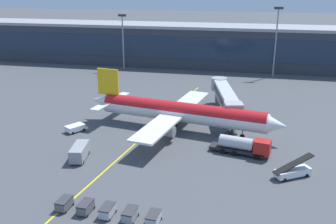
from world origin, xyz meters
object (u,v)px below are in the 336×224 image
at_px(main_airliner, 180,112).
at_px(belt_loader, 293,171).
at_px(fuel_tanker, 244,146).
at_px(baggage_cart_4, 153,218).
at_px(baggage_cart_3, 130,214).
at_px(baggage_cart_2, 107,211).
at_px(pushback_tug, 75,128).
at_px(lavatory_truck, 80,151).
at_px(baggage_cart_1, 86,207).
at_px(baggage_cart_0, 64,203).

xyz_separation_m(main_airliner, belt_loader, (21.22, -16.27, -3.01)).
bearing_deg(fuel_tanker, baggage_cart_4, -114.52).
bearing_deg(belt_loader, baggage_cart_3, -142.81).
xyz_separation_m(belt_loader, baggage_cart_2, (-24.98, -16.36, -0.21)).
height_order(belt_loader, baggage_cart_4, belt_loader).
relative_size(fuel_tanker, pushback_tug, 2.49).
bearing_deg(main_airliner, belt_loader, -37.47).
bearing_deg(belt_loader, fuel_tanker, 138.94).
distance_m(lavatory_truck, baggage_cart_3, 21.07).
relative_size(baggage_cart_2, baggage_cart_3, 1.00).
relative_size(pushback_tug, baggage_cart_3, 1.63).
xyz_separation_m(main_airliner, baggage_cart_1, (-6.96, -32.45, -3.21)).
bearing_deg(baggage_cart_3, belt_loader, 37.19).
xyz_separation_m(fuel_tanker, baggage_cart_0, (-23.52, -22.84, -0.96)).
xyz_separation_m(belt_loader, baggage_cart_0, (-31.37, -16.00, -0.21)).
xyz_separation_m(belt_loader, baggage_cart_3, (-21.78, -16.53, -0.21)).
bearing_deg(baggage_cart_0, baggage_cart_1, -3.15).
xyz_separation_m(pushback_tug, baggage_cart_1, (14.26, -26.82, -0.07)).
bearing_deg(belt_loader, baggage_cart_0, -152.97).
relative_size(lavatory_truck, baggage_cart_1, 2.23).
xyz_separation_m(main_airliner, pushback_tug, (-21.21, -5.63, -3.15)).
relative_size(baggage_cart_2, baggage_cart_4, 1.00).
xyz_separation_m(baggage_cart_3, baggage_cart_4, (3.20, -0.18, 0.00)).
relative_size(lavatory_truck, baggage_cart_3, 2.23).
xyz_separation_m(fuel_tanker, baggage_cart_2, (-17.13, -23.19, -0.96)).
height_order(baggage_cart_3, baggage_cart_4, same).
xyz_separation_m(main_airliner, baggage_cart_2, (-3.76, -32.62, -3.21)).
distance_m(fuel_tanker, belt_loader, 10.44).
height_order(lavatory_truck, baggage_cart_3, lavatory_truck).
bearing_deg(baggage_cart_4, pushback_tug, 131.09).
bearing_deg(pushback_tug, baggage_cart_0, -67.45).
relative_size(lavatory_truck, belt_loader, 0.94).
relative_size(main_airliner, baggage_cart_1, 15.64).
height_order(baggage_cart_0, baggage_cart_4, same).
bearing_deg(baggage_cart_0, baggage_cart_4, -3.15).
height_order(baggage_cart_1, baggage_cart_3, same).
distance_m(baggage_cart_0, baggage_cart_2, 6.40).
height_order(lavatory_truck, baggage_cart_2, lavatory_truck).
height_order(lavatory_truck, baggage_cart_0, lavatory_truck).
bearing_deg(lavatory_truck, fuel_tanker, 15.50).
distance_m(main_airliner, baggage_cart_2, 32.99).
bearing_deg(fuel_tanker, main_airliner, 144.81).
height_order(fuel_tanker, belt_loader, belt_loader).
distance_m(fuel_tanker, lavatory_truck, 29.17).
height_order(fuel_tanker, lavatory_truck, fuel_tanker).
distance_m(fuel_tanker, baggage_cart_1, 30.72).
bearing_deg(baggage_cart_4, baggage_cart_3, 176.85).
bearing_deg(pushback_tug, baggage_cart_4, -48.91).
xyz_separation_m(belt_loader, baggage_cart_1, (-28.17, -16.18, -0.21)).
height_order(lavatory_truck, baggage_cart_4, lavatory_truck).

